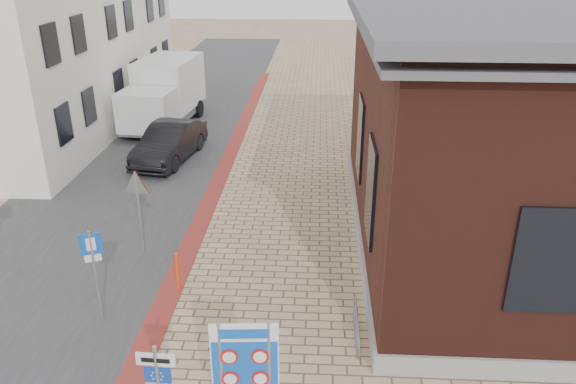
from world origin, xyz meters
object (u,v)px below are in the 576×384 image
(box_truck, at_px, (164,93))
(parking_sign, at_px, (93,260))
(sedan, at_px, (170,142))
(bollard, at_px, (178,272))
(border_sign, at_px, (245,369))

(box_truck, distance_m, parking_sign, 15.50)
(sedan, height_order, bollard, sedan)
(parking_sign, bearing_deg, box_truck, 77.74)
(box_truck, bearing_deg, border_sign, -66.31)
(box_truck, bearing_deg, sedan, -68.33)
(sedan, bearing_deg, bollard, -65.62)
(bollard, bearing_deg, box_truck, 105.49)
(sedan, bearing_deg, box_truck, 115.32)
(border_sign, xyz_separation_m, parking_sign, (-4.01, 4.08, -0.64))
(box_truck, xyz_separation_m, border_sign, (6.36, -19.41, 0.59))
(box_truck, height_order, bollard, box_truck)
(border_sign, relative_size, parking_sign, 1.32)
(sedan, relative_size, border_sign, 1.51)
(parking_sign, relative_size, bollard, 2.20)
(sedan, relative_size, bollard, 4.38)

